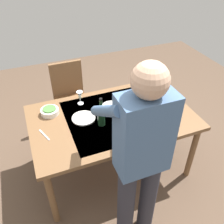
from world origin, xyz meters
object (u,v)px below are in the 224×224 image
at_px(water_cup_near_right, 134,117).
at_px(dinner_plate_far, 84,118).
at_px(side_bowl_salad, 50,111).
at_px(dining_table, 112,121).
at_px(wine_bottle, 101,115).
at_px(chair_near, 70,93).
at_px(serving_bowl_pasta, 145,95).
at_px(person_server, 140,156).
at_px(wine_glass_left, 80,96).
at_px(dinner_plate_near, 112,107).
at_px(water_cup_near_left, 166,100).

xyz_separation_m(water_cup_near_right, dinner_plate_far, (0.44, -0.21, -0.04)).
bearing_deg(side_bowl_salad, dining_table, 155.10).
xyz_separation_m(wine_bottle, dinner_plate_far, (0.13, -0.15, -0.10)).
xyz_separation_m(chair_near, water_cup_near_right, (-0.40, 1.03, 0.25)).
xyz_separation_m(water_cup_near_right, serving_bowl_pasta, (-0.29, -0.32, -0.01)).
xyz_separation_m(wine_bottle, water_cup_near_right, (-0.31, 0.07, -0.06)).
relative_size(dining_table, wine_bottle, 5.43).
bearing_deg(person_server, dinner_plate_far, -77.25).
bearing_deg(serving_bowl_pasta, dinner_plate_far, 8.76).
bearing_deg(wine_glass_left, wine_bottle, 103.29).
height_order(dining_table, side_bowl_salad, side_bowl_salad).
distance_m(wine_glass_left, water_cup_near_right, 0.62).
bearing_deg(side_bowl_salad, dinner_plate_far, 146.01).
xyz_separation_m(water_cup_near_right, dinner_plate_near, (0.12, -0.27, -0.04)).
relative_size(side_bowl_salad, dinner_plate_far, 0.78).
height_order(wine_bottle, water_cup_near_left, wine_bottle).
relative_size(person_server, wine_bottle, 5.71).
bearing_deg(water_cup_near_right, serving_bowl_pasta, -131.52).
distance_m(dining_table, wine_bottle, 0.24).
bearing_deg(chair_near, wine_glass_left, 90.31).
distance_m(person_server, wine_glass_left, 1.09).
height_order(dining_table, chair_near, chair_near).
bearing_deg(water_cup_near_left, person_server, 47.26).
bearing_deg(dinner_plate_near, chair_near, -69.15).
height_order(chair_near, water_cup_near_right, chair_near).
relative_size(water_cup_near_left, water_cup_near_right, 1.13).
xyz_separation_m(person_server, dinner_plate_far, (0.19, -0.83, -0.22)).
bearing_deg(water_cup_near_right, dinner_plate_near, -66.72).
height_order(water_cup_near_right, side_bowl_salad, water_cup_near_right).
distance_m(serving_bowl_pasta, side_bowl_salad, 1.02).
xyz_separation_m(person_server, wine_bottle, (0.05, -0.68, -0.12)).
bearing_deg(dinner_plate_near, dining_table, 68.41).
xyz_separation_m(wine_glass_left, side_bowl_salad, (0.33, 0.06, -0.07)).
relative_size(dining_table, side_bowl_salad, 8.94).
distance_m(water_cup_near_right, side_bowl_salad, 0.84).
height_order(serving_bowl_pasta, side_bowl_salad, same).
height_order(wine_bottle, dinner_plate_near, wine_bottle).
xyz_separation_m(dining_table, side_bowl_salad, (0.56, -0.26, 0.10)).
height_order(serving_bowl_pasta, dinner_plate_near, serving_bowl_pasta).
bearing_deg(dining_table, water_cup_near_left, 178.02).
distance_m(person_server, serving_bowl_pasta, 1.10).
distance_m(chair_near, water_cup_near_left, 1.25).
bearing_deg(person_server, water_cup_near_left, -132.74).
bearing_deg(water_cup_near_right, wine_bottle, -12.07).
relative_size(wine_bottle, water_cup_near_left, 2.84).
relative_size(chair_near, wine_bottle, 3.07).
xyz_separation_m(chair_near, side_bowl_salad, (0.33, 0.62, 0.24)).
distance_m(chair_near, water_cup_near_right, 1.13).
bearing_deg(wine_glass_left, chair_near, -89.69).
xyz_separation_m(wine_glass_left, dinner_plate_far, (0.04, 0.25, -0.10)).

